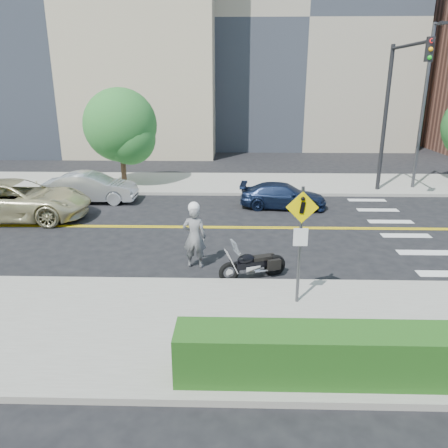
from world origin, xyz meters
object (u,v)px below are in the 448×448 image
Objects in this scene: motorcycle at (253,258)px; pedestrian_sign at (301,235)px; parked_car_blue at (283,196)px; parked_car_silver at (91,188)px; motorcyclist at (194,235)px; suv at (17,200)px.

pedestrian_sign is at bearing -79.51° from motorcycle.
parked_car_silver is at bearing 90.84° from parked_car_blue.
motorcyclist is at bearing 159.02° from parked_car_blue.
motorcyclist reaches higher than parked_car_silver.
parked_car_silver reaches higher than parked_car_blue.
motorcycle is 0.34× the size of suv.
motorcyclist is at bearing 138.91° from pedestrian_sign.
parked_car_blue is (3.40, 6.72, -0.48)m from motorcyclist.
motorcyclist reaches higher than motorcycle.
suv reaches higher than parked_car_silver.
suv reaches higher than parked_car_blue.
suv is 1.52× the size of parked_car_blue.
parked_car_silver is (-5.59, 7.51, -0.34)m from motorcyclist.
pedestrian_sign is 0.51× the size of suv.
pedestrian_sign is 9.31m from parked_car_blue.
pedestrian_sign is 13.11m from parked_car_silver.
pedestrian_sign is at bearing -126.43° from suv.
suv is 1.38× the size of parked_car_silver.
pedestrian_sign is 1.43× the size of motorcyclist.
suv is at bearing -26.86° from motorcyclist.
suv is 11.38m from parked_car_blue.
parked_car_blue is (8.99, -0.78, -0.14)m from parked_car_silver.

